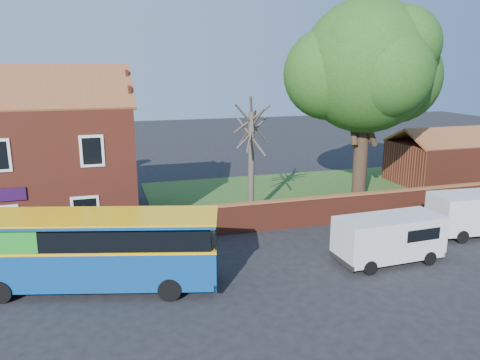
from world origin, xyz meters
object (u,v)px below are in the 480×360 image
object	(u,v)px
van_far	(480,211)
van_near	(389,237)
large_tree	(365,71)
bus	(84,247)

from	to	relation	value
van_far	van_near	bearing A→B (deg)	-160.54
large_tree	van_near	bearing A→B (deg)	-113.09
van_far	large_tree	world-z (taller)	large_tree
van_near	large_tree	bearing A→B (deg)	64.41
bus	van_near	distance (m)	12.82
large_tree	bus	bearing A→B (deg)	-153.77
van_far	large_tree	bearing A→B (deg)	112.07
bus	van_far	xyz separation A→B (m)	(19.21, 0.53, -0.45)
van_near	van_far	distance (m)	6.69
bus	van_far	size ratio (longest dim) A/B	1.95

